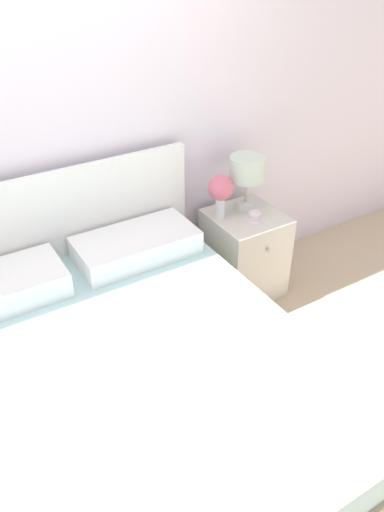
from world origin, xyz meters
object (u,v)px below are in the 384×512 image
at_px(table_lamp, 247,172).
at_px(flower_vase, 221,190).
at_px(teacup, 255,216).
at_px(nightstand, 244,253).
at_px(bed, 128,389).

distance_m(table_lamp, flower_vase, 0.22).
bearing_deg(teacup, nightstand, 99.33).
height_order(nightstand, table_lamp, table_lamp).
xyz_separation_m(table_lamp, teacup, (-0.03, -0.15, -0.24)).
xyz_separation_m(nightstand, teacup, (0.01, -0.07, 0.32)).
distance_m(nightstand, flower_vase, 0.52).
distance_m(bed, table_lamp, 1.55).
relative_size(bed, table_lamp, 5.47).
bearing_deg(table_lamp, teacup, -102.57).
bearing_deg(nightstand, flower_vase, 156.81).
bearing_deg(table_lamp, bed, -148.55).
xyz_separation_m(bed, teacup, (1.20, 0.60, 0.32)).
relative_size(table_lamp, teacup, 2.84).
height_order(bed, nightstand, bed).
bearing_deg(teacup, bed, -153.41).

